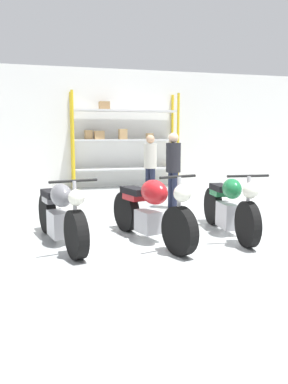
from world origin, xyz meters
The scene contains 8 objects.
ground_plane centered at (0.00, 0.00, 0.00)m, with size 30.00×30.00×0.00m, color #B2B7B7.
back_wall centered at (0.00, 6.37, 1.80)m, with size 30.00×0.08×3.60m.
shelving_rack centered at (0.77, 6.00, 1.52)m, with size 3.27×0.63×2.87m.
motorcycle_grey centered at (-1.31, 0.22, 0.45)m, with size 0.80×2.14×1.03m.
motorcycle_red centered at (0.00, 0.00, 0.49)m, with size 0.84×2.13×1.07m.
motorcycle_green centered at (1.33, 0.09, 0.46)m, with size 0.62×2.10×1.04m.
person_browsing centered at (1.02, 3.73, 0.94)m, with size 0.43×0.43×1.61m.
person_near_rack centered at (1.18, 2.42, 0.97)m, with size 0.37×0.37×1.65m.
Camera 1 is at (-1.46, -5.26, 1.57)m, focal length 35.00 mm.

